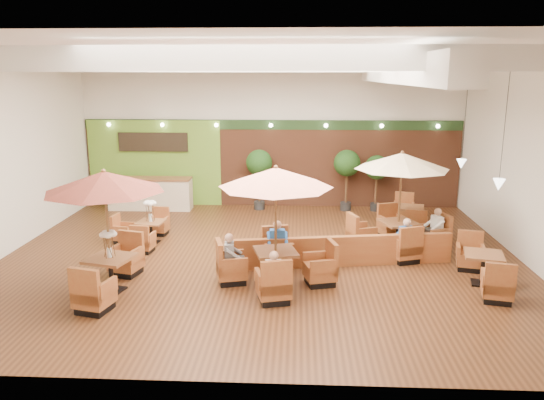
# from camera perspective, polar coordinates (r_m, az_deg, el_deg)

# --- Properties ---
(room) EXTENTS (14.04, 14.00, 5.52)m
(room) POSITION_cam_1_polar(r_m,az_deg,el_deg) (14.92, -0.06, 8.63)
(room) COLOR #381E0F
(room) RESTS_ON ground
(service_counter) EXTENTS (3.00, 0.75, 1.18)m
(service_counter) POSITION_cam_1_polar(r_m,az_deg,el_deg) (19.96, -12.93, 0.66)
(service_counter) COLOR beige
(service_counter) RESTS_ON ground
(booth_divider) EXTENTS (5.73, 1.10, 0.80)m
(booth_divider) POSITION_cam_1_polar(r_m,az_deg,el_deg) (13.93, 7.72, -5.45)
(booth_divider) COLOR brown
(booth_divider) RESTS_ON ground
(table_0) EXTENTS (2.65, 2.93, 2.86)m
(table_0) POSITION_cam_1_polar(r_m,az_deg,el_deg) (12.27, -17.46, -0.01)
(table_0) COLOR brown
(table_0) RESTS_ON ground
(table_1) EXTENTS (2.94, 2.94, 2.86)m
(table_1) POSITION_cam_1_polar(r_m,az_deg,el_deg) (12.22, 0.41, -0.54)
(table_1) COLOR brown
(table_1) RESTS_ON ground
(table_2) EXTENTS (2.93, 2.93, 2.82)m
(table_2) POSITION_cam_1_polar(r_m,az_deg,el_deg) (15.13, 13.67, 1.72)
(table_2) COLOR brown
(table_2) RESTS_ON ground
(table_3) EXTENTS (1.56, 2.29, 1.44)m
(table_3) POSITION_cam_1_polar(r_m,az_deg,el_deg) (16.07, -13.59, -3.00)
(table_3) COLOR brown
(table_3) RESTS_ON ground
(table_4) EXTENTS (1.04, 2.70, 0.97)m
(table_4) POSITION_cam_1_polar(r_m,az_deg,el_deg) (13.59, 21.71, -6.95)
(table_4) COLOR brown
(table_4) RESTS_ON ground
(table_5) EXTENTS (1.04, 2.69, 0.97)m
(table_5) POSITION_cam_1_polar(r_m,az_deg,el_deg) (17.51, 14.54, -1.94)
(table_5) COLOR brown
(table_5) RESTS_ON ground
(topiary_0) EXTENTS (0.95, 0.95, 2.21)m
(topiary_0) POSITION_cam_1_polar(r_m,az_deg,el_deg) (19.26, -1.39, 3.77)
(topiary_0) COLOR black
(topiary_0) RESTS_ON ground
(topiary_1) EXTENTS (0.96, 0.96, 2.23)m
(topiary_1) POSITION_cam_1_polar(r_m,az_deg,el_deg) (19.29, 8.06, 3.69)
(topiary_1) COLOR black
(topiary_1) RESTS_ON ground
(topiary_2) EXTENTS (0.88, 0.88, 2.04)m
(topiary_2) POSITION_cam_1_polar(r_m,az_deg,el_deg) (19.44, 11.22, 3.22)
(topiary_2) COLOR black
(topiary_2) RESTS_ON ground
(diner_0) EXTENTS (0.38, 0.32, 0.72)m
(diner_0) POSITION_cam_1_polar(r_m,az_deg,el_deg) (11.58, 0.17, -7.57)
(diner_0) COLOR white
(diner_0) RESTS_ON ground
(diner_1) EXTENTS (0.40, 0.33, 0.78)m
(diner_1) POSITION_cam_1_polar(r_m,az_deg,el_deg) (13.55, 0.59, -4.30)
(diner_1) COLOR #2962B5
(diner_1) RESTS_ON ground
(diner_2) EXTENTS (0.32, 0.39, 0.77)m
(diner_2) POSITION_cam_1_polar(r_m,az_deg,el_deg) (12.65, -4.39, -5.69)
(diner_2) COLOR gray
(diner_2) RESTS_ON ground
(diner_3) EXTENTS (0.41, 0.37, 0.74)m
(diner_3) POSITION_cam_1_polar(r_m,az_deg,el_deg) (14.43, 14.17, -3.67)
(diner_3) COLOR #2962B5
(diner_3) RESTS_ON ground
(diner_4) EXTENTS (0.36, 0.41, 0.75)m
(diner_4) POSITION_cam_1_polar(r_m,az_deg,el_deg) (15.63, 17.17, -2.54)
(diner_4) COLOR white
(diner_4) RESTS_ON ground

